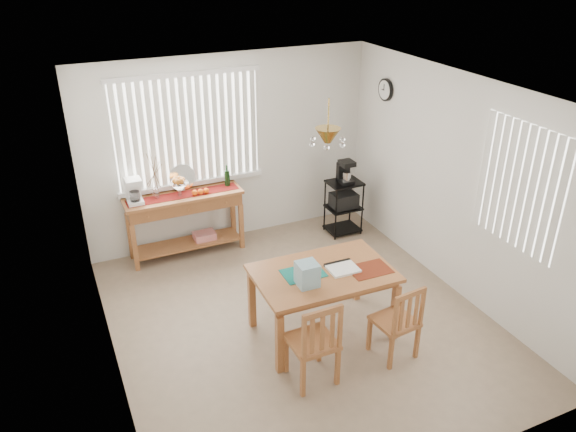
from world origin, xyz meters
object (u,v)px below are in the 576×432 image
dining_table (323,279)px  sideboard (185,210)px  chair_left (314,343)px  wire_cart (344,202)px  chair_right (397,322)px  cart_items (345,172)px

dining_table → sideboard: bearing=110.6°
chair_left → sideboard: bearing=98.5°
sideboard → wire_cart: 2.25m
chair_right → sideboard: bearing=114.8°
sideboard → chair_left: size_ratio=1.65×
sideboard → wire_cart: sideboard is taller
sideboard → cart_items: cart_items is taller
sideboard → dining_table: bearing=-69.4°
wire_cart → dining_table: size_ratio=0.54×
chair_right → cart_items: bearing=71.9°
wire_cart → cart_items: size_ratio=2.43×
dining_table → chair_left: 0.80m
wire_cart → dining_table: (-1.36, -1.95, 0.20)m
cart_items → dining_table: 2.39m
cart_items → dining_table: (-1.36, -1.95, -0.26)m
wire_cart → chair_right: (-0.85, -2.61, -0.05)m
sideboard → wire_cart: (2.22, -0.34, -0.17)m
sideboard → wire_cart: bearing=-8.8°
cart_items → chair_right: 2.80m
dining_table → chair_right: (0.50, -0.66, -0.26)m
sideboard → dining_table: size_ratio=1.06×
cart_items → sideboard: bearing=171.4°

